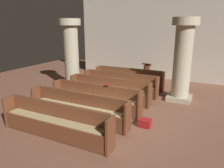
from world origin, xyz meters
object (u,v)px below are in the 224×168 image
at_px(hymn_book, 107,85).
at_px(pillar_far_side, 71,53).
at_px(pew_row_0, 129,77).
at_px(pillar_aisle_side, 183,59).
at_px(pew_row_5, 54,120).
at_px(kneeler_box_red, 145,123).
at_px(lectern, 147,75).
at_px(pew_row_2, 109,89).
at_px(pew_row_1, 120,82).
at_px(pew_row_4, 78,107).
at_px(pew_row_3, 95,97).

bearing_deg(hymn_book, pillar_far_side, 147.15).
bearing_deg(pew_row_0, pillar_aisle_side, -17.69).
bearing_deg(pew_row_5, kneeler_box_red, 39.49).
bearing_deg(lectern, hymn_book, -92.61).
distance_m(pew_row_2, pew_row_5, 3.25).
bearing_deg(pew_row_1, pew_row_4, -90.00).
height_order(pew_row_0, lectern, lectern).
relative_size(pew_row_0, pew_row_1, 1.00).
bearing_deg(hymn_book, lectern, 87.39).
height_order(hymn_book, kneeler_box_red, hymn_book).
xyz_separation_m(pew_row_0, pillar_aisle_side, (2.56, -0.82, 1.20)).
height_order(pew_row_2, pew_row_3, same).
distance_m(pew_row_0, pillar_aisle_side, 2.95).
relative_size(pew_row_4, lectern, 3.19).
relative_size(pew_row_1, kneeler_box_red, 9.53).
bearing_deg(pillar_far_side, hymn_book, -32.85).
xyz_separation_m(pew_row_1, kneeler_box_red, (2.02, -2.68, -0.38)).
height_order(pillar_aisle_side, lectern, pillar_aisle_side).
distance_m(pew_row_1, pew_row_4, 3.25).
relative_size(pew_row_1, pillar_aisle_side, 1.06).
distance_m(pew_row_2, kneeler_box_red, 2.60).
bearing_deg(pew_row_4, pew_row_0, 90.00).
height_order(pew_row_4, kneeler_box_red, pew_row_4).
height_order(pew_row_5, pillar_aisle_side, pillar_aisle_side).
bearing_deg(pew_row_2, pew_row_0, 90.00).
bearing_deg(pillar_far_side, pew_row_5, -59.31).
bearing_deg(pew_row_4, lectern, 84.00).
height_order(pew_row_4, pillar_far_side, pillar_far_side).
relative_size(pillar_far_side, lectern, 3.01).
xyz_separation_m(pew_row_0, pew_row_1, (0.00, -1.08, 0.00)).
bearing_deg(pew_row_2, pew_row_4, -90.00).
relative_size(pew_row_3, lectern, 3.19).
relative_size(pillar_aisle_side, kneeler_box_red, 9.00).
bearing_deg(pew_row_1, pillar_far_side, -177.70).
height_order(pew_row_4, pew_row_5, same).
height_order(pew_row_5, kneeler_box_red, pew_row_5).
xyz_separation_m(pew_row_4, pew_row_5, (0.00, -1.08, 0.00)).
xyz_separation_m(pew_row_1, hymn_book, (0.38, -1.97, 0.43)).
bearing_deg(lectern, pew_row_1, -104.59).
bearing_deg(pew_row_4, pew_row_3, 90.00).
relative_size(pew_row_1, pew_row_3, 1.00).
distance_m(pew_row_0, pew_row_1, 1.08).
distance_m(pillar_far_side, lectern, 4.05).
bearing_deg(pew_row_2, kneeler_box_red, -38.27).
height_order(pew_row_0, pillar_aisle_side, pillar_aisle_side).
bearing_deg(pew_row_3, pew_row_1, 90.00).
distance_m(pew_row_0, kneeler_box_red, 4.28).
xyz_separation_m(pew_row_1, pillar_far_side, (-2.51, -0.10, 1.20)).
bearing_deg(pew_row_3, pew_row_4, -90.00).
bearing_deg(pew_row_2, lectern, 80.11).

